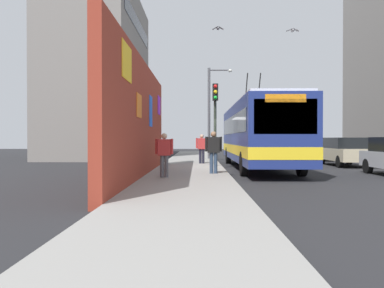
% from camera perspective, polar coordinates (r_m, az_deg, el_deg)
% --- Properties ---
extents(ground_plane, '(80.00, 80.00, 0.00)m').
position_cam_1_polar(ground_plane, '(19.16, 4.52, -3.77)').
color(ground_plane, '#232326').
extents(sidewalk_slab, '(48.00, 3.20, 0.15)m').
position_cam_1_polar(sidewalk_slab, '(19.12, -0.28, -3.55)').
color(sidewalk_slab, gray).
rests_on(sidewalk_slab, ground_plane).
extents(graffiti_wall, '(13.19, 0.32, 4.39)m').
position_cam_1_polar(graffiti_wall, '(14.83, -7.41, 3.42)').
color(graffiti_wall, maroon).
rests_on(graffiti_wall, ground_plane).
extents(building_far_left, '(13.86, 6.14, 13.29)m').
position_cam_1_polar(building_far_left, '(33.47, -13.13, 9.56)').
color(building_far_left, gray).
rests_on(building_far_left, ground_plane).
extents(city_bus, '(12.72, 2.60, 5.06)m').
position_cam_1_polar(city_bus, '(20.12, 9.49, 1.64)').
color(city_bus, navy).
rests_on(city_bus, ground_plane).
extents(parked_car_champagne, '(4.51, 1.85, 1.58)m').
position_cam_1_polar(parked_car_champagne, '(23.56, 21.28, -0.94)').
color(parked_car_champagne, '#C6B793').
rests_on(parked_car_champagne, ground_plane).
extents(parked_car_black, '(4.28, 1.92, 1.58)m').
position_cam_1_polar(parked_car_black, '(29.23, 17.19, -0.61)').
color(parked_car_black, black).
rests_on(parked_car_black, ground_plane).
extents(parked_car_dark_gray, '(4.86, 1.92, 1.58)m').
position_cam_1_polar(parked_car_dark_gray, '(35.25, 14.34, -0.37)').
color(parked_car_dark_gray, '#38383D').
rests_on(parked_car_dark_gray, ground_plane).
extents(pedestrian_midblock, '(0.22, 0.65, 1.61)m').
position_cam_1_polar(pedestrian_midblock, '(21.70, 1.43, -0.36)').
color(pedestrian_midblock, '#1E1E2D').
rests_on(pedestrian_midblock, sidewalk_slab).
extents(pedestrian_at_curb, '(0.22, 0.67, 1.65)m').
position_cam_1_polar(pedestrian_at_curb, '(15.40, 3.15, -0.70)').
color(pedestrian_at_curb, '#2D3F59').
rests_on(pedestrian_at_curb, sidewalk_slab).
extents(pedestrian_near_wall, '(0.22, 0.64, 1.56)m').
position_cam_1_polar(pedestrian_near_wall, '(13.91, -4.06, -1.13)').
color(pedestrian_near_wall, '#595960').
rests_on(pedestrian_near_wall, sidewalk_slab).
extents(traffic_light, '(0.49, 0.28, 4.14)m').
position_cam_1_polar(traffic_light, '(19.76, 3.39, 4.89)').
color(traffic_light, '#2D382D').
rests_on(traffic_light, sidewalk_slab).
extents(street_lamp, '(0.44, 1.69, 6.25)m').
position_cam_1_polar(street_lamp, '(27.20, 2.90, 5.48)').
color(street_lamp, '#4C4C51').
rests_on(street_lamp, sidewalk_slab).
extents(flying_pigeons, '(2.18, 3.67, 0.78)m').
position_cam_1_polar(flying_pigeons, '(18.83, 8.91, 16.13)').
color(flying_pigeons, slate).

